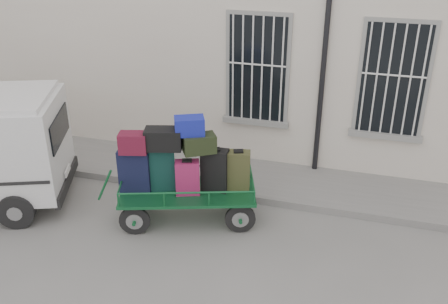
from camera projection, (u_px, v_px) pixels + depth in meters
name	position (u px, v px, depth m)	size (l,w,h in m)	color
ground	(238.00, 243.00, 8.67)	(80.00, 80.00, 0.00)	slate
building	(297.00, 13.00, 12.13)	(24.00, 5.15, 6.00)	beige
sidewalk	(265.00, 181.00, 10.54)	(24.00, 1.70, 0.15)	slate
luggage_cart	(182.00, 171.00, 8.89)	(2.89, 1.80, 2.06)	black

